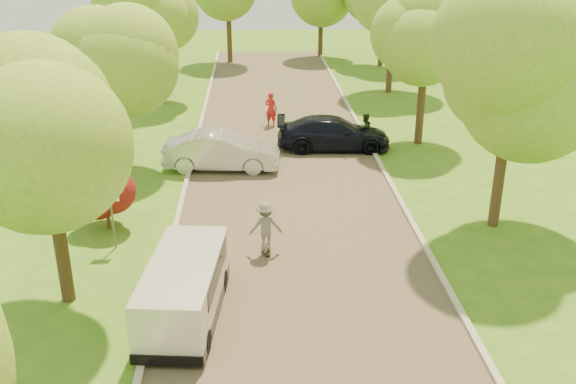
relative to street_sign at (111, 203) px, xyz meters
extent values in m
plane|color=#39741B|center=(5.80, -4.00, -1.56)|extent=(100.00, 100.00, 0.00)
cube|color=#4C4438|center=(5.80, 4.00, -1.56)|extent=(8.00, 60.00, 0.01)
cube|color=#B2AD9E|center=(1.75, 4.00, -1.50)|extent=(0.18, 60.00, 0.12)
cube|color=#B2AD9E|center=(9.85, 4.00, -1.50)|extent=(0.18, 60.00, 0.12)
cylinder|color=#59595E|center=(0.00, 0.00, -0.56)|extent=(0.06, 0.06, 2.00)
cube|color=white|center=(0.00, 0.00, 0.34)|extent=(0.55, 0.04, 0.55)
cylinder|color=#382619|center=(-0.50, 1.50, -1.21)|extent=(0.12, 0.12, 0.70)
sphere|color=#590F0F|center=(-0.50, 1.50, -0.46)|extent=(1.70, 1.70, 1.70)
cylinder|color=#382619|center=(-0.70, -3.00, 0.24)|extent=(0.36, 0.36, 3.60)
sphere|color=#5A9929|center=(-0.70, -3.00, 3.42)|extent=(4.60, 4.60, 4.60)
sphere|color=#5A9929|center=(-0.01, -3.00, 4.11)|extent=(3.45, 3.45, 3.45)
cylinder|color=#382619|center=(-1.20, 8.00, 0.01)|extent=(0.36, 0.36, 3.15)
sphere|color=#5A9929|center=(-1.20, 8.00, 2.85)|extent=(4.20, 4.20, 4.20)
sphere|color=#5A9929|center=(-0.57, 8.00, 3.48)|extent=(3.15, 3.15, 3.15)
cylinder|color=#382619|center=(-0.80, 18.00, 0.35)|extent=(0.36, 0.36, 3.83)
sphere|color=#5A9929|center=(-0.80, 18.00, 3.70)|extent=(4.80, 4.80, 4.80)
cylinder|color=#382619|center=(12.60, 1.00, 0.35)|extent=(0.36, 0.36, 3.83)
sphere|color=#5A9929|center=(12.60, 1.00, 3.76)|extent=(5.00, 5.00, 5.00)
sphere|color=#5A9929|center=(13.35, 1.00, 4.51)|extent=(3.75, 3.75, 3.75)
cylinder|color=#382619|center=(12.20, 10.00, 0.12)|extent=(0.36, 0.36, 3.38)
sphere|color=#5A9929|center=(12.20, 10.00, 3.13)|extent=(4.40, 4.40, 4.40)
sphere|color=#5A9929|center=(12.86, 10.00, 3.79)|extent=(3.30, 3.30, 3.30)
cylinder|color=#382619|center=(12.80, 20.00, 0.46)|extent=(0.36, 0.36, 4.05)
cylinder|color=#382619|center=(-3.20, 26.00, 0.24)|extent=(0.36, 0.36, 3.60)
cylinder|color=#382619|center=(13.80, 28.00, 0.35)|extent=(0.36, 0.36, 3.83)
cylinder|color=#382619|center=(2.80, 30.00, 0.12)|extent=(0.36, 0.36, 3.38)
cylinder|color=#382619|center=(9.80, 32.00, 0.24)|extent=(0.36, 0.36, 3.60)
cube|color=silver|center=(2.60, -4.07, -0.67)|extent=(2.15, 4.46, 1.48)
cube|color=black|center=(2.60, -4.07, -1.30)|extent=(2.17, 4.55, 0.27)
cube|color=black|center=(2.62, -3.84, -0.31)|extent=(2.04, 3.21, 0.49)
cylinder|color=black|center=(1.69, -5.41, -1.27)|extent=(0.28, 0.61, 0.59)
cylinder|color=black|center=(3.21, -5.57, -1.27)|extent=(0.28, 0.61, 0.59)
cylinder|color=black|center=(1.99, -2.56, -1.27)|extent=(0.28, 0.61, 0.59)
cylinder|color=black|center=(3.51, -2.72, -1.27)|extent=(0.28, 0.61, 0.59)
imported|color=#BCBCC1|center=(3.12, 7.04, -0.77)|extent=(4.93, 2.09, 1.58)
imported|color=black|center=(8.10, 9.41, -0.82)|extent=(5.24, 2.36, 1.49)
cube|color=black|center=(4.78, -0.55, -1.47)|extent=(0.30, 0.84, 0.02)
cylinder|color=#BFCC4C|center=(4.83, -0.25, -1.52)|extent=(0.03, 0.07, 0.06)
cylinder|color=#BFCC4C|center=(4.69, -0.27, -1.52)|extent=(0.03, 0.07, 0.06)
cylinder|color=#BFCC4C|center=(4.88, -0.84, -1.52)|extent=(0.03, 0.07, 0.06)
cylinder|color=#BFCC4C|center=(4.74, -0.85, -1.52)|extent=(0.03, 0.07, 0.06)
imported|color=slate|center=(4.78, -0.55, -0.66)|extent=(1.08, 0.68, 1.60)
imported|color=red|center=(5.37, 13.26, -0.70)|extent=(0.74, 0.63, 1.73)
imported|color=#272F1C|center=(9.60, 9.77, -0.80)|extent=(0.94, 0.90, 1.53)
camera|label=1|loc=(4.49, -18.45, 7.95)|focal=40.00mm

